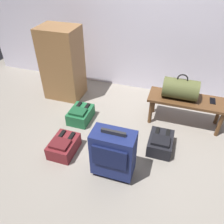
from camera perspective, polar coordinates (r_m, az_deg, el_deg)
The scene contains 10 objects.
ground_plane at distance 2.75m, azimuth 4.44°, elevation -10.56°, with size 6.60×6.60×0.00m, color gray.
back_wall at distance 3.50m, azimuth 12.86°, elevation 25.99°, with size 6.00×0.10×2.80m, color silver.
bench at distance 3.12m, azimuth 18.38°, elevation 2.24°, with size 1.00×0.36×0.40m.
duffel_bag_olive at distance 3.02m, azimuth 16.95°, elevation 5.65°, with size 0.44×0.26×0.34m.
cell_phone at distance 3.16m, azimuth 24.10°, elevation 2.59°, with size 0.07×0.14×0.01m.
suitcase_upright_navy at distance 2.32m, azimuth 0.30°, elevation -10.34°, with size 0.44×0.26×0.61m.
backpack_dark at distance 2.80m, azimuth 12.15°, elevation -7.62°, with size 0.28×0.38×0.21m.
backpack_green at distance 3.19m, azimuth -7.95°, elevation -0.62°, with size 0.28×0.38×0.21m.
backpack_maroon at distance 2.76m, azimuth -12.12°, elevation -8.38°, with size 0.28×0.38×0.21m.
side_cabinet at distance 3.58m, azimuth -12.42°, elevation 11.87°, with size 0.56×0.44×1.10m.
Camera 1 is at (0.37, -1.82, 2.02)m, focal length 36.15 mm.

